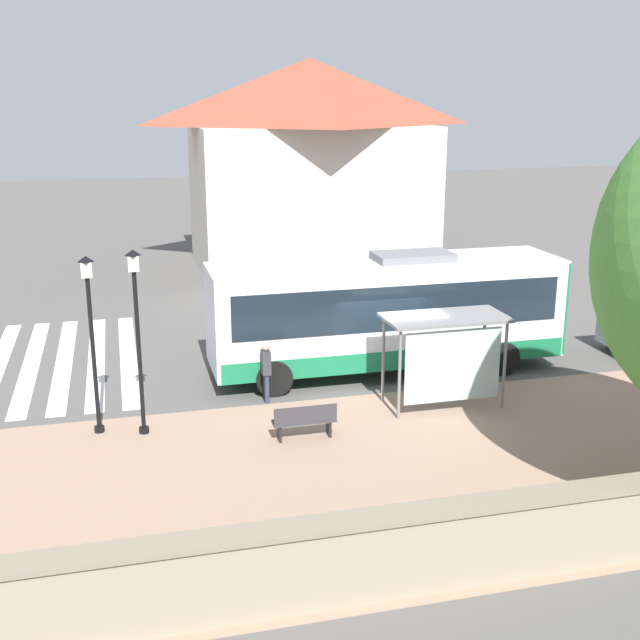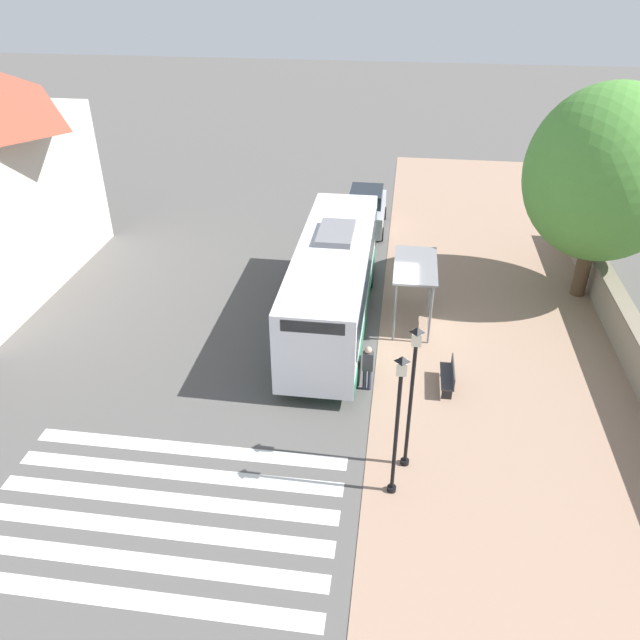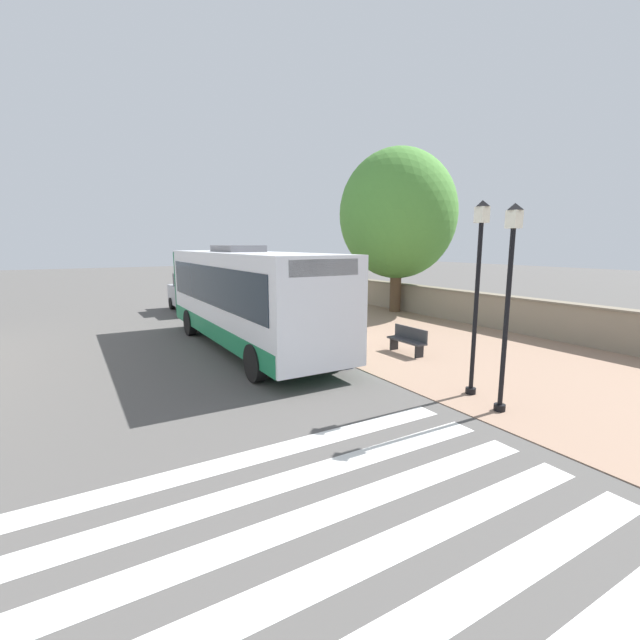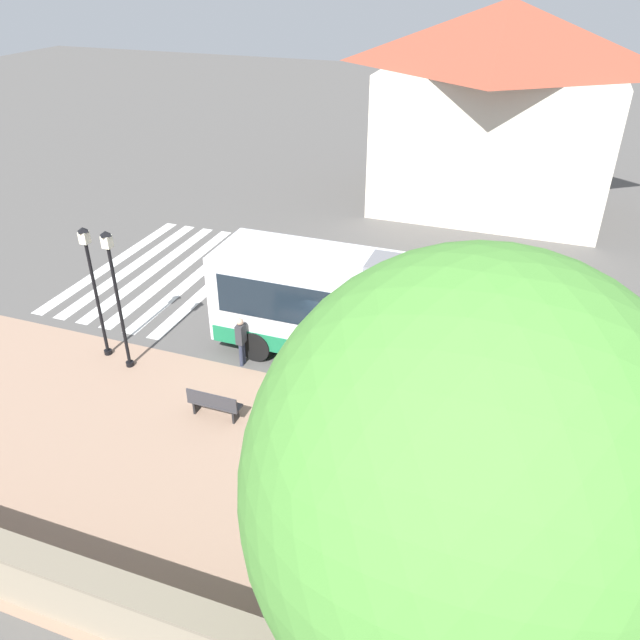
{
  "view_description": "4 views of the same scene",
  "coord_description": "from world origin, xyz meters",
  "px_view_note": "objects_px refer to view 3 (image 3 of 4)",
  "views": [
    {
      "loc": [
        -19.28,
        6.77,
        7.87
      ],
      "look_at": [
        1.57,
        1.44,
        1.74
      ],
      "focal_mm": 45.0,
      "sensor_mm": 36.0,
      "label": 1
    },
    {
      "loc": [
        -0.47,
        19.27,
        12.41
      ],
      "look_at": [
        1.92,
        1.85,
        1.63
      ],
      "focal_mm": 35.0,
      "sensor_mm": 36.0,
      "label": 2
    },
    {
      "loc": [
        6.94,
        12.98,
        3.51
      ],
      "look_at": [
        0.14,
        1.48,
        1.14
      ],
      "focal_mm": 24.0,
      "sensor_mm": 36.0,
      "label": 3
    },
    {
      "loc": [
        -13.95,
        -4.42,
        11.03
      ],
      "look_at": [
        2.0,
        1.35,
        0.97
      ],
      "focal_mm": 35.0,
      "sensor_mm": 36.0,
      "label": 4
    }
  ],
  "objects_px": {
    "street_lamp_near": "(508,292)",
    "shade_tree": "(398,214)",
    "bench": "(408,340)",
    "parked_car_behind_bus": "(193,293)",
    "bus": "(247,296)",
    "bus_shelter": "(317,285)",
    "street_lamp_far": "(478,283)",
    "pedestrian": "(349,336)"
  },
  "relations": [
    {
      "from": "pedestrian",
      "to": "shade_tree",
      "type": "bearing_deg",
      "value": -137.12
    },
    {
      "from": "bus_shelter",
      "to": "shade_tree",
      "type": "relative_size",
      "value": 0.38
    },
    {
      "from": "pedestrian",
      "to": "street_lamp_far",
      "type": "relative_size",
      "value": 0.36
    },
    {
      "from": "bus_shelter",
      "to": "parked_car_behind_bus",
      "type": "distance_m",
      "value": 9.13
    },
    {
      "from": "pedestrian",
      "to": "parked_car_behind_bus",
      "type": "bearing_deg",
      "value": -85.48
    },
    {
      "from": "bus",
      "to": "shade_tree",
      "type": "bearing_deg",
      "value": -159.3
    },
    {
      "from": "bus",
      "to": "street_lamp_near",
      "type": "xyz_separation_m",
      "value": [
        -2.53,
        8.11,
        0.75
      ]
    },
    {
      "from": "shade_tree",
      "to": "bus_shelter",
      "type": "bearing_deg",
      "value": 25.3
    },
    {
      "from": "shade_tree",
      "to": "street_lamp_near",
      "type": "bearing_deg",
      "value": 58.84
    },
    {
      "from": "bus",
      "to": "street_lamp_far",
      "type": "relative_size",
      "value": 2.27
    },
    {
      "from": "bench",
      "to": "shade_tree",
      "type": "bearing_deg",
      "value": -127.82
    },
    {
      "from": "pedestrian",
      "to": "street_lamp_far",
      "type": "xyz_separation_m",
      "value": [
        -1.29,
        3.22,
        1.69
      ]
    },
    {
      "from": "bench",
      "to": "parked_car_behind_bus",
      "type": "distance_m",
      "value": 13.18
    },
    {
      "from": "bus",
      "to": "street_lamp_far",
      "type": "bearing_deg",
      "value": 112.0
    },
    {
      "from": "shade_tree",
      "to": "parked_car_behind_bus",
      "type": "distance_m",
      "value": 11.43
    },
    {
      "from": "bus",
      "to": "parked_car_behind_bus",
      "type": "relative_size",
      "value": 2.45
    },
    {
      "from": "bus_shelter",
      "to": "street_lamp_near",
      "type": "height_order",
      "value": "street_lamp_near"
    },
    {
      "from": "bench",
      "to": "shade_tree",
      "type": "relative_size",
      "value": 0.18
    },
    {
      "from": "pedestrian",
      "to": "bench",
      "type": "xyz_separation_m",
      "value": [
        -2.58,
        -0.42,
        -0.48
      ]
    },
    {
      "from": "bus_shelter",
      "to": "pedestrian",
      "type": "bearing_deg",
      "value": 71.09
    },
    {
      "from": "street_lamp_near",
      "to": "parked_car_behind_bus",
      "type": "relative_size",
      "value": 1.04
    },
    {
      "from": "street_lamp_near",
      "to": "bus",
      "type": "bearing_deg",
      "value": -72.64
    },
    {
      "from": "bus",
      "to": "street_lamp_near",
      "type": "height_order",
      "value": "street_lamp_near"
    },
    {
      "from": "bus",
      "to": "bus_shelter",
      "type": "distance_m",
      "value": 3.13
    },
    {
      "from": "bench",
      "to": "parked_car_behind_bus",
      "type": "height_order",
      "value": "parked_car_behind_bus"
    },
    {
      "from": "pedestrian",
      "to": "shade_tree",
      "type": "xyz_separation_m",
      "value": [
        -8.06,
        -7.49,
        4.07
      ]
    },
    {
      "from": "street_lamp_far",
      "to": "street_lamp_near",
      "type": "bearing_deg",
      "value": 72.74
    },
    {
      "from": "street_lamp_near",
      "to": "shade_tree",
      "type": "height_order",
      "value": "shade_tree"
    },
    {
      "from": "bus",
      "to": "street_lamp_near",
      "type": "bearing_deg",
      "value": 107.36
    },
    {
      "from": "bus_shelter",
      "to": "street_lamp_far",
      "type": "relative_size",
      "value": 0.7
    },
    {
      "from": "bus",
      "to": "pedestrian",
      "type": "xyz_separation_m",
      "value": [
        -1.57,
        3.85,
        -0.85
      ]
    },
    {
      "from": "street_lamp_near",
      "to": "parked_car_behind_bus",
      "type": "distance_m",
      "value": 17.54
    },
    {
      "from": "bus_shelter",
      "to": "bus",
      "type": "bearing_deg",
      "value": 9.95
    },
    {
      "from": "street_lamp_near",
      "to": "shade_tree",
      "type": "xyz_separation_m",
      "value": [
        -7.1,
        -11.75,
        2.46
      ]
    },
    {
      "from": "street_lamp_far",
      "to": "shade_tree",
      "type": "height_order",
      "value": "shade_tree"
    },
    {
      "from": "pedestrian",
      "to": "bench",
      "type": "relative_size",
      "value": 1.09
    },
    {
      "from": "bus",
      "to": "bus_shelter",
      "type": "xyz_separation_m",
      "value": [
        -3.07,
        -0.54,
        0.18
      ]
    },
    {
      "from": "pedestrian",
      "to": "parked_car_behind_bus",
      "type": "height_order",
      "value": "parked_car_behind_bus"
    },
    {
      "from": "bus",
      "to": "parked_car_behind_bus",
      "type": "height_order",
      "value": "bus"
    },
    {
      "from": "pedestrian",
      "to": "bus_shelter",
      "type": "bearing_deg",
      "value": -108.91
    },
    {
      "from": "bus",
      "to": "shade_tree",
      "type": "xyz_separation_m",
      "value": [
        -9.63,
        -3.64,
        3.21
      ]
    },
    {
      "from": "bus",
      "to": "bus_shelter",
      "type": "relative_size",
      "value": 3.24
    }
  ]
}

